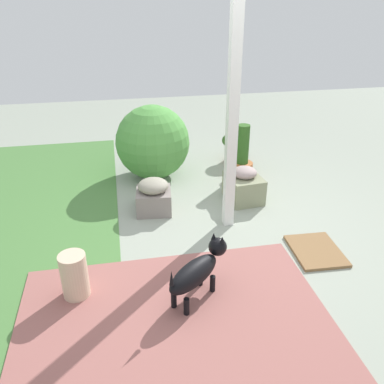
# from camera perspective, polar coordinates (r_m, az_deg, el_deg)

# --- Properties ---
(ground_plane) EXTENTS (12.00, 12.00, 0.00)m
(ground_plane) POSITION_cam_1_polar(r_m,az_deg,el_deg) (4.21, 3.70, -6.35)
(ground_plane) COLOR #949D8D
(brick_path) EXTENTS (1.80, 2.40, 0.02)m
(brick_path) POSITION_cam_1_polar(r_m,az_deg,el_deg) (3.22, -2.22, -18.52)
(brick_path) COLOR #9A5C56
(brick_path) RESTS_ON ground
(porch_pillar) EXTENTS (0.10, 0.10, 2.37)m
(porch_pillar) POSITION_cam_1_polar(r_m,az_deg,el_deg) (3.97, 5.70, 10.41)
(porch_pillar) COLOR white
(porch_pillar) RESTS_ON ground
(stone_planter_nearest) EXTENTS (0.50, 0.42, 0.42)m
(stone_planter_nearest) POSITION_cam_1_polar(r_m,az_deg,el_deg) (4.87, 7.30, 0.90)
(stone_planter_nearest) COLOR gray
(stone_planter_nearest) RESTS_ON ground
(stone_planter_mid) EXTENTS (0.41, 0.43, 0.40)m
(stone_planter_mid) POSITION_cam_1_polar(r_m,az_deg,el_deg) (4.60, -5.41, -0.56)
(stone_planter_mid) COLOR gray
(stone_planter_mid) RESTS_ON ground
(round_shrub) EXTENTS (0.97, 0.97, 0.97)m
(round_shrub) POSITION_cam_1_polar(r_m,az_deg,el_deg) (5.38, -5.55, 6.99)
(round_shrub) COLOR #509742
(round_shrub) RESTS_ON ground
(terracotta_pot_tall) EXTENTS (0.29, 0.29, 0.74)m
(terracotta_pot_tall) POSITION_cam_1_polar(r_m,az_deg,el_deg) (5.41, 7.05, 4.54)
(terracotta_pot_tall) COLOR #B16335
(terracotta_pot_tall) RESTS_ON ground
(terracotta_pot_broad) EXTENTS (0.35, 0.35, 0.43)m
(terracotta_pot_broad) POSITION_cam_1_polar(r_m,az_deg,el_deg) (5.96, 5.90, 6.53)
(terracotta_pot_broad) COLOR #AA5736
(terracotta_pot_broad) RESTS_ON ground
(dog) EXTENTS (0.54, 0.60, 0.47)m
(dog) POSITION_cam_1_polar(r_m,az_deg,el_deg) (3.31, 0.78, -10.95)
(dog) COLOR black
(dog) RESTS_ON ground
(ceramic_urn) EXTENTS (0.22, 0.22, 0.41)m
(ceramic_urn) POSITION_cam_1_polar(r_m,az_deg,el_deg) (3.49, -16.19, -11.30)
(ceramic_urn) COLOR beige
(ceramic_urn) RESTS_ON ground
(doormat) EXTENTS (0.59, 0.48, 0.03)m
(doormat) POSITION_cam_1_polar(r_m,az_deg,el_deg) (4.15, 17.03, -7.90)
(doormat) COLOR olive
(doormat) RESTS_ON ground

